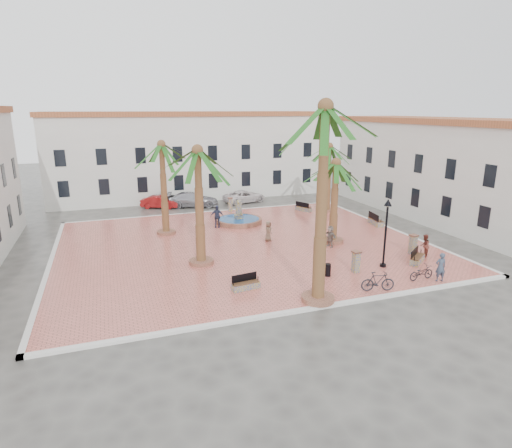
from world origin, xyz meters
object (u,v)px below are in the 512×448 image
at_px(palm_nw, 162,155).
at_px(car_silver, 193,200).
at_px(fountain, 239,220).
at_px(litter_bin, 328,270).
at_px(car_black, 172,201).
at_px(bench_e, 376,221).
at_px(cyclist_a, 441,267).
at_px(bench_s, 246,285).
at_px(lamppost_s, 387,221).
at_px(palm_e, 336,174).
at_px(bench_se, 417,259).
at_px(bollard_se, 356,261).
at_px(bollard_n, 230,204).
at_px(bench_ne, 303,208).
at_px(pedestrian_north, 199,216).
at_px(bicycle_a, 421,273).
at_px(car_red, 160,202).
at_px(pedestrian_fountain_a, 268,231).
at_px(car_white, 244,196).
at_px(pedestrian_east, 330,236).
at_px(bollard_e, 413,244).
at_px(palm_s, 325,128).
at_px(pedestrian_fountain_b, 217,216).
at_px(palm_sw, 198,164).
at_px(lamppost_e, 337,193).
at_px(cyclist_b, 425,246).
at_px(bicycle_b, 378,282).
at_px(palm_ne, 329,154).

bearing_deg(palm_nw, car_silver, 66.72).
xyz_separation_m(fountain, litter_bin, (1.35, -13.48, 0.09)).
bearing_deg(car_black, car_silver, -86.24).
height_order(bench_e, cyclist_a, cyclist_a).
xyz_separation_m(bench_s, lamppost_s, (9.27, 0.44, 2.72)).
relative_size(palm_e, bench_se, 3.66).
bearing_deg(lamppost_s, palm_e, 94.62).
bearing_deg(palm_nw, bollard_se, -51.65).
relative_size(bench_s, bollard_n, 1.23).
bearing_deg(bench_e, bench_ne, 36.97).
height_order(litter_bin, pedestrian_north, pedestrian_north).
distance_m(bench_ne, litter_bin, 16.77).
height_order(bollard_se, car_silver, car_silver).
bearing_deg(palm_nw, bench_s, -78.23).
relative_size(bicycle_a, car_red, 0.43).
bearing_deg(pedestrian_fountain_a, car_white, 35.40).
bearing_deg(palm_e, bench_e, 27.77).
bearing_deg(pedestrian_east, bollard_n, -175.68).
bearing_deg(lamppost_s, pedestrian_east, 104.40).
bearing_deg(cyclist_a, car_white, -69.19).
bearing_deg(lamppost_s, bollard_e, 22.39).
distance_m(palm_s, cyclist_a, 11.11).
relative_size(pedestrian_fountain_a, pedestrian_fountain_b, 0.81).
distance_m(palm_sw, car_silver, 18.33).
relative_size(bollard_se, pedestrian_north, 0.72).
xyz_separation_m(pedestrian_fountain_a, pedestrian_north, (-4.07, 5.75, 0.17)).
relative_size(palm_e, bench_e, 3.09).
xyz_separation_m(bench_s, lamppost_e, (12.41, 11.98, 2.20)).
distance_m(bollard_se, cyclist_b, 5.88).
height_order(palm_s, bicycle_b, palm_s).
xyz_separation_m(litter_bin, car_silver, (-3.71, 21.76, 0.22)).
relative_size(palm_e, bollard_n, 4.67).
distance_m(pedestrian_north, car_silver, 8.40).
height_order(bollard_e, car_red, bollard_e).
bearing_deg(palm_e, litter_bin, -121.71).
relative_size(palm_e, bench_ne, 3.57).
height_order(fountain, lamppost_e, lamppost_e).
height_order(bollard_e, bicycle_b, bollard_e).
xyz_separation_m(bicycle_a, cyclist_b, (2.86, 3.15, 0.36)).
relative_size(litter_bin, car_silver, 0.15).
xyz_separation_m(pedestrian_fountain_b, car_white, (5.44, 9.35, -0.44)).
bearing_deg(bench_e, palm_e, 126.53).
xyz_separation_m(lamppost_e, car_white, (-5.28, 10.29, -1.95)).
relative_size(palm_ne, cyclist_b, 4.18).
bearing_deg(litter_bin, lamppost_e, 58.47).
xyz_separation_m(bicycle_b, pedestrian_fountain_a, (-2.33, 10.55, 0.21)).
bearing_deg(palm_s, palm_e, 56.63).
height_order(bollard_n, pedestrian_fountain_b, pedestrian_fountain_b).
bearing_deg(bench_se, litter_bin, 144.31).
height_order(palm_s, bollard_n, palm_s).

